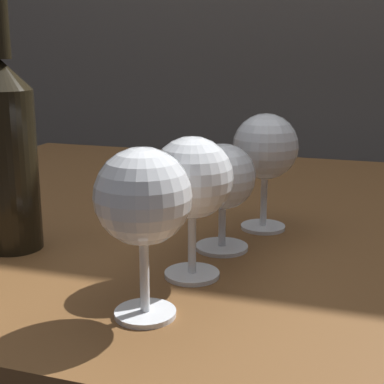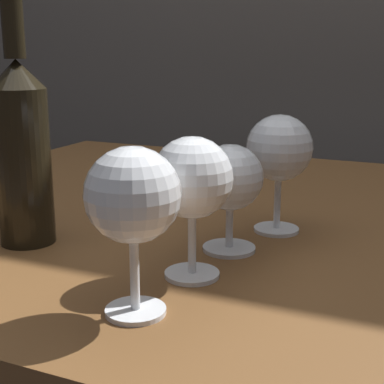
{
  "view_description": "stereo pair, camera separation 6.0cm",
  "coord_description": "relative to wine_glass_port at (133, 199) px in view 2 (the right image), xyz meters",
  "views": [
    {
      "loc": [
        0.16,
        -0.81,
        1.01
      ],
      "look_at": [
        -0.02,
        -0.26,
        0.86
      ],
      "focal_mm": 53.68,
      "sensor_mm": 36.0,
      "label": 1
    },
    {
      "loc": [
        0.22,
        -0.79,
        1.01
      ],
      "look_at": [
        -0.02,
        -0.26,
        0.86
      ],
      "focal_mm": 53.68,
      "sensor_mm": 36.0,
      "label": 2
    }
  ],
  "objects": [
    {
      "name": "wine_glass_chardonnay",
      "position": [
        0.05,
        0.29,
        0.0
      ],
      "size": [
        0.09,
        0.09,
        0.16
      ],
      "color": "white",
      "rests_on": "dining_table"
    },
    {
      "name": "wine_glass_port",
      "position": [
        0.0,
        0.0,
        0.0
      ],
      "size": [
        0.09,
        0.09,
        0.16
      ],
      "color": "white",
      "rests_on": "dining_table"
    },
    {
      "name": "wine_glass_cabernet",
      "position": [
        0.01,
        0.1,
        -0.0
      ],
      "size": [
        0.09,
        0.09,
        0.15
      ],
      "color": "white",
      "rests_on": "dining_table"
    },
    {
      "name": "dining_table",
      "position": [
        0.03,
        0.36,
        -0.2
      ],
      "size": [
        1.3,
        0.95,
        0.77
      ],
      "color": "brown",
      "rests_on": "ground_plane"
    },
    {
      "name": "wine_bottle",
      "position": [
        -0.23,
        0.12,
        0.01
      ],
      "size": [
        0.07,
        0.07,
        0.32
      ],
      "color": "black",
      "rests_on": "dining_table"
    },
    {
      "name": "wine_glass_white",
      "position": [
        0.02,
        0.2,
        -0.02
      ],
      "size": [
        0.08,
        0.08,
        0.13
      ],
      "color": "white",
      "rests_on": "dining_table"
    }
  ]
}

